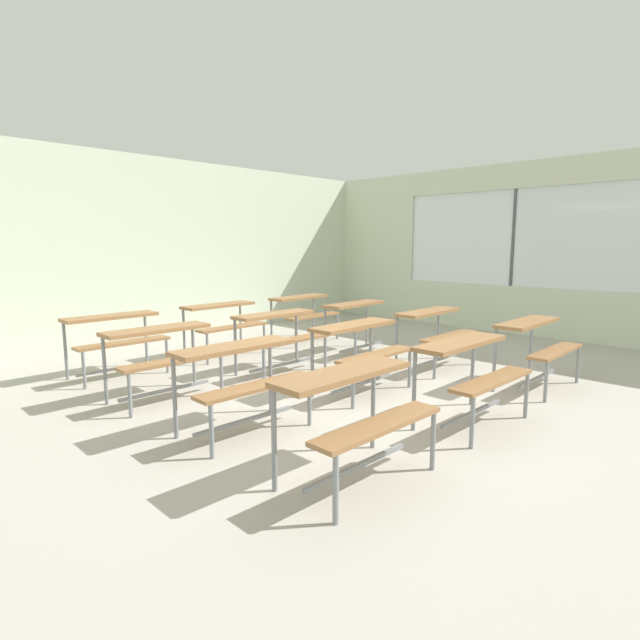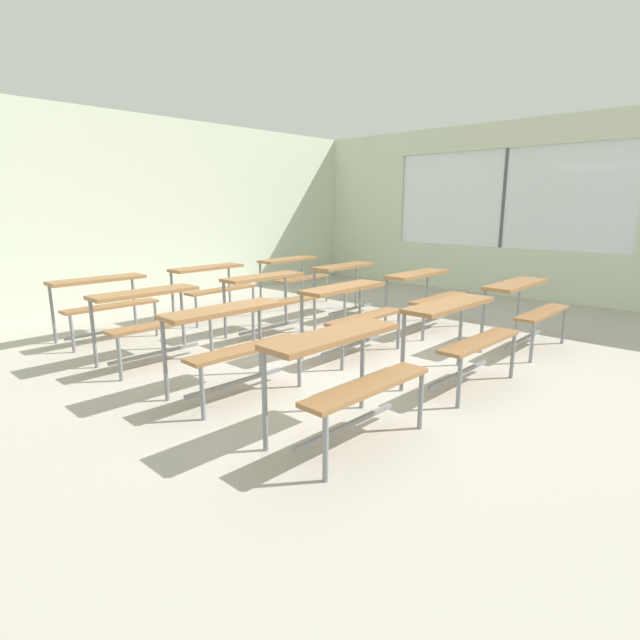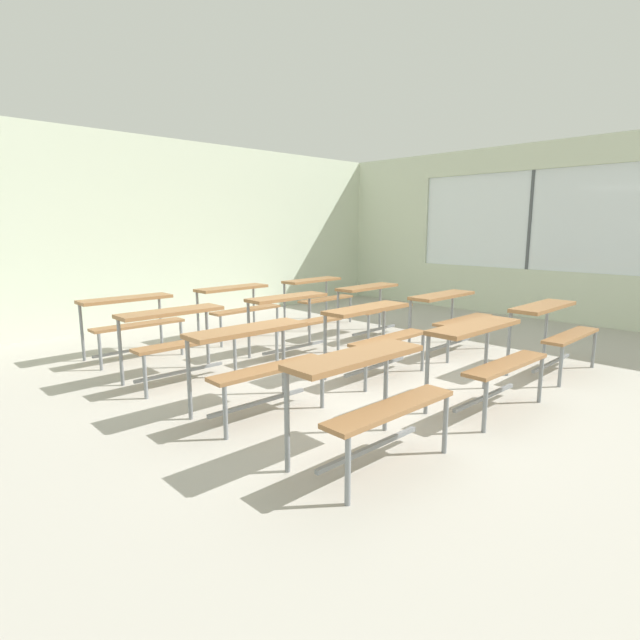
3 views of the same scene
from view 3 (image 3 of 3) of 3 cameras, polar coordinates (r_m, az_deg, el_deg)
The scene contains 15 objects.
ground at distance 5.29m, azimuth 4.70°, elevation -7.26°, with size 10.00×9.00×0.05m, color #ADA89E.
wall_back at distance 8.68m, azimuth -18.41°, elevation 9.47°, with size 10.00×0.12×3.00m, color beige.
wall_right at distance 9.35m, azimuth 26.40°, elevation 8.64°, with size 0.12×9.00×3.00m.
desk_bench_r0c0 at distance 3.40m, azimuth 5.46°, elevation -7.13°, with size 1.11×0.61×0.74m.
desk_bench_r0c1 at distance 4.62m, azimuth 18.33°, elevation -2.84°, with size 1.11×0.61×0.74m.
desk_bench_r0c2 at distance 6.07m, azimuth 25.02°, elevation -0.18°, with size 1.11×0.60×0.74m.
desk_bench_r1c0 at distance 4.30m, azimuth -7.40°, elevation -3.39°, with size 1.12×0.62×0.74m.
desk_bench_r1c1 at distance 5.39m, azimuth 6.20°, elevation -0.48°, with size 1.11×0.62×0.74m.
desk_bench_r1c2 at distance 6.60m, azimuth 14.56°, elevation 1.29°, with size 1.11×0.60×0.74m.
desk_bench_r2c0 at distance 5.36m, azimuth -16.05°, elevation -0.90°, with size 1.11×0.60×0.74m.
desk_bench_r2c1 at distance 6.22m, azimuth -3.10°, elevation 1.06°, with size 1.11×0.61×0.74m.
desk_bench_r2c2 at distance 7.31m, azimuth 6.13°, elevation 2.46°, with size 1.13×0.64×0.74m.
desk_bench_r3c0 at distance 6.51m, azimuth -20.85°, elevation 0.80°, with size 1.11×0.60×0.74m.
desk_bench_r3c1 at distance 7.27m, azimuth -9.47°, elevation 2.33°, with size 1.12×0.63×0.74m.
desk_bench_r3c2 at distance 8.21m, azimuth -0.35°, elevation 3.42°, with size 1.13×0.64×0.74m.
Camera 3 is at (-3.80, -3.30, 1.60)m, focal length 28.00 mm.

